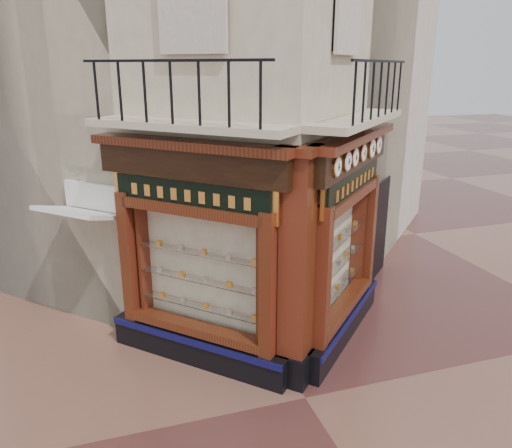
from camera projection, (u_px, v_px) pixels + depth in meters
name	position (u px, v px, depth m)	size (l,w,h in m)	color
ground	(305.00, 398.00, 7.99)	(80.00, 80.00, 0.00)	#4B2623
main_building	(210.00, 25.00, 11.76)	(8.00, 8.00, 12.00)	beige
neighbour_left	(101.00, 50.00, 13.45)	(8.00, 8.00, 11.00)	beige
neighbour_right	(274.00, 51.00, 14.88)	(8.00, 8.00, 11.00)	beige
shopfront_left	(195.00, 258.00, 8.41)	(2.86, 2.86, 3.98)	black
shopfront_right	(345.00, 242.00, 9.22)	(2.86, 2.86, 3.98)	black
corner_pilaster	(296.00, 274.00, 7.85)	(0.85, 0.85, 3.98)	black
balcony	(277.00, 122.00, 8.06)	(5.94, 2.97, 1.03)	beige
clock_a	(337.00, 167.00, 7.53)	(0.26, 0.26, 0.32)	#BA7D3E
clock_b	(347.00, 161.00, 7.97)	(0.27, 0.27, 0.33)	#BA7D3E
clock_c	(354.00, 157.00, 8.31)	(0.27, 0.27, 0.33)	#BA7D3E
clock_d	(363.00, 153.00, 8.74)	(0.26, 0.26, 0.31)	#BA7D3E
clock_e	(372.00, 148.00, 9.23)	(0.30, 0.30, 0.38)	#BA7D3E
clock_f	(378.00, 145.00, 9.64)	(0.29, 0.29, 0.36)	#BA7D3E
awning	(91.00, 336.00, 9.82)	(1.46, 0.87, 0.08)	white
signboard_left	(190.00, 195.00, 8.00)	(2.27, 2.27, 0.61)	#EFA846
signboard_right	(353.00, 183.00, 8.85)	(2.22, 2.22, 0.60)	#EFA846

